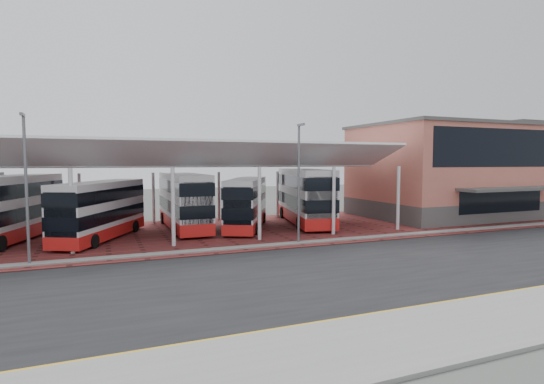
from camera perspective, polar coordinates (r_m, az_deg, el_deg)
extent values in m
plane|color=#434641|center=(22.64, 5.95, -10.16)|extent=(140.00, 140.00, 0.00)
cube|color=black|center=(21.79, 7.21, -10.71)|extent=(120.00, 14.00, 0.02)
cube|color=maroon|center=(35.07, -1.18, -4.99)|extent=(72.00, 16.00, 0.06)
cube|color=slate|center=(15.63, 22.36, -16.80)|extent=(120.00, 4.00, 0.14)
cube|color=slate|center=(28.11, -0.04, -7.18)|extent=(120.00, 0.80, 0.14)
cube|color=gold|center=(17.04, 17.48, -15.08)|extent=(120.00, 0.12, 0.01)
cube|color=gold|center=(17.26, 16.82, -14.81)|extent=(120.00, 0.12, 0.01)
cylinder|color=silver|center=(28.06, -25.35, -2.37)|extent=(0.26, 0.26, 5.20)
cylinder|color=silver|center=(39.03, -24.43, -1.07)|extent=(0.26, 0.26, 4.60)
cylinder|color=silver|center=(28.35, -13.15, -2.02)|extent=(0.26, 0.26, 5.20)
cylinder|color=silver|center=(39.23, -15.64, -0.83)|extent=(0.26, 0.26, 4.60)
cylinder|color=silver|center=(29.86, -1.70, -1.61)|extent=(0.26, 0.26, 5.20)
cylinder|color=silver|center=(40.34, -7.14, -0.58)|extent=(0.26, 0.26, 4.60)
cylinder|color=silver|center=(32.43, 8.29, -1.19)|extent=(0.26, 0.26, 5.20)
cylinder|color=silver|center=(42.28, 0.74, -0.33)|extent=(0.26, 0.26, 4.60)
cylinder|color=silver|center=(35.83, 16.60, -0.82)|extent=(0.26, 0.26, 5.20)
cylinder|color=silver|center=(44.94, 7.81, -0.11)|extent=(0.26, 0.26, 4.60)
cube|color=white|center=(30.37, -13.90, 4.98)|extent=(37.00, 4.95, 1.95)
cube|color=white|center=(35.92, -15.18, 4.49)|extent=(37.00, 7.12, 1.43)
cube|color=#4D4B49|center=(47.39, 22.81, -1.88)|extent=(18.00, 12.00, 1.80)
cube|color=#C26B5A|center=(47.16, 22.96, 3.57)|extent=(18.00, 12.00, 7.20)
cube|color=black|center=(43.21, 28.57, 5.24)|extent=(16.00, 0.25, 3.40)
cube|color=black|center=(43.33, 28.36, -0.98)|extent=(10.00, 0.25, 2.20)
cube|color=#4D4B49|center=(42.57, 29.55, 0.38)|extent=(11.00, 2.40, 0.25)
cube|color=#4D4B49|center=(47.29, 23.09, 8.06)|extent=(18.40, 12.40, 0.30)
cube|color=slate|center=(72.69, 31.36, 3.05)|extent=(30.00, 20.00, 10.00)
cube|color=#4D4B49|center=(72.83, 31.51, 7.07)|extent=(30.50, 20.50, 0.30)
cylinder|color=slate|center=(25.96, -30.13, 0.08)|extent=(0.16, 0.16, 8.00)
cube|color=slate|center=(25.73, -30.54, 8.96)|extent=(0.15, 0.90, 0.15)
cylinder|color=slate|center=(28.51, 3.61, 0.94)|extent=(0.16, 0.16, 8.00)
cube|color=slate|center=(28.30, 3.92, 9.02)|extent=(0.15, 0.90, 0.15)
cube|color=silver|center=(34.41, -31.77, -1.69)|extent=(5.88, 11.24, 4.30)
cube|color=red|center=(34.62, -31.66, -4.58)|extent=(5.93, 11.29, 0.90)
cube|color=black|center=(34.46, -31.74, -2.44)|extent=(5.93, 11.29, 0.95)
cube|color=black|center=(34.33, -31.84, 0.22)|extent=(5.93, 11.29, 0.95)
cylinder|color=black|center=(30.99, -32.69, -5.85)|extent=(0.58, 1.04, 1.00)
cylinder|color=black|center=(38.30, -30.82, -4.00)|extent=(0.58, 1.04, 1.00)
cylinder|color=black|center=(37.22, -27.39, -4.09)|extent=(0.58, 1.04, 1.00)
cube|color=silver|center=(32.48, -22.03, -2.11)|extent=(6.53, 9.86, 3.88)
cube|color=red|center=(32.68, -21.95, -4.86)|extent=(6.58, 9.91, 0.81)
cube|color=black|center=(32.53, -22.01, -2.82)|extent=(6.58, 9.91, 0.86)
cube|color=black|center=(32.39, -22.08, -0.28)|extent=(6.58, 9.91, 0.86)
cube|color=black|center=(28.24, -26.56, -3.32)|extent=(1.85, 1.01, 3.25)
cylinder|color=black|center=(30.52, -26.56, -5.87)|extent=(0.64, 0.92, 0.90)
cylinder|color=black|center=(29.41, -22.79, -6.12)|extent=(0.64, 0.92, 0.90)
cylinder|color=black|center=(36.01, -21.26, -4.25)|extent=(0.64, 0.92, 0.90)
cylinder|color=black|center=(35.07, -17.94, -4.39)|extent=(0.64, 0.92, 0.90)
cube|color=silver|center=(35.53, -11.80, -1.02)|extent=(2.53, 10.97, 4.29)
cube|color=red|center=(35.73, -11.76, -3.81)|extent=(2.57, 11.01, 0.90)
cube|color=black|center=(35.58, -11.79, -1.74)|extent=(2.57, 11.01, 0.95)
cube|color=black|center=(35.45, -11.82, 0.83)|extent=(2.57, 11.01, 0.95)
cube|color=black|center=(30.23, -9.98, -2.07)|extent=(2.24, 0.11, 3.59)
cylinder|color=black|center=(32.12, -12.84, -4.98)|extent=(0.28, 1.00, 1.00)
cylinder|color=black|center=(32.60, -8.50, -4.79)|extent=(0.28, 1.00, 1.00)
cylinder|color=black|center=(39.00, -14.47, -3.41)|extent=(0.28, 1.00, 1.00)
cylinder|color=black|center=(39.39, -10.87, -3.28)|extent=(0.28, 1.00, 1.00)
cube|color=silver|center=(35.15, -3.44, -1.36)|extent=(6.45, 9.91, 3.89)
cube|color=red|center=(35.34, -3.43, -3.91)|extent=(6.49, 9.96, 0.81)
cube|color=black|center=(35.19, -3.44, -2.02)|extent=(6.49, 9.96, 0.86)
cube|color=black|center=(35.07, -3.45, 0.33)|extent=(6.49, 9.96, 0.86)
cube|color=black|center=(30.31, -4.70, -2.41)|extent=(1.86, 0.99, 3.25)
cylinder|color=black|center=(32.43, -6.17, -4.89)|extent=(0.63, 0.92, 0.90)
cylinder|color=black|center=(32.10, -2.19, -4.97)|extent=(0.63, 0.92, 0.90)
cylinder|color=black|center=(38.64, -4.45, -3.43)|extent=(0.63, 0.92, 0.90)
cylinder|color=black|center=(38.36, -1.11, -3.48)|extent=(0.63, 0.92, 0.90)
cube|color=silver|center=(38.05, 4.38, -0.36)|extent=(5.23, 12.01, 4.58)
cube|color=red|center=(38.24, 4.37, -3.15)|extent=(5.28, 12.07, 0.96)
cube|color=black|center=(38.09, 4.38, -1.08)|extent=(5.28, 12.07, 1.01)
cube|color=black|center=(37.97, 4.39, 1.48)|extent=(5.28, 12.07, 1.01)
cube|color=black|center=(32.46, 6.77, -1.34)|extent=(2.36, 0.64, 3.83)
cylinder|color=black|center=(34.34, 3.66, -4.24)|extent=(0.53, 1.10, 1.07)
cylinder|color=black|center=(35.02, 7.93, -4.11)|extent=(0.53, 1.10, 1.07)
cylinder|color=black|center=(41.62, 1.38, -2.77)|extent=(0.53, 1.10, 1.07)
cylinder|color=black|center=(42.18, 4.94, -2.69)|extent=(0.53, 1.10, 1.07)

